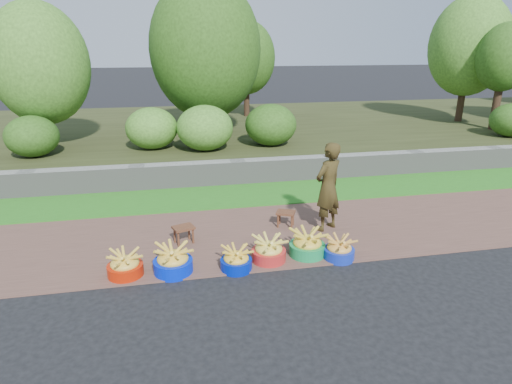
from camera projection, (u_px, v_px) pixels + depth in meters
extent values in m
plane|color=black|center=(283.00, 270.00, 6.08)|extent=(120.00, 120.00, 0.00)
cube|color=brown|center=(264.00, 234.00, 7.24)|extent=(80.00, 2.50, 0.02)
cube|color=#2A781D|center=(244.00, 195.00, 9.09)|extent=(80.00, 1.50, 0.04)
cube|color=gray|center=(238.00, 172.00, 9.79)|extent=(80.00, 0.35, 0.55)
cube|color=#313819|center=(215.00, 133.00, 14.34)|extent=(80.00, 10.00, 0.50)
cylinder|color=#2F1F14|center=(247.00, 96.00, 15.89)|extent=(0.21, 0.21, 1.47)
ellipsoid|color=#2E5A18|center=(246.00, 58.00, 15.44)|extent=(2.08, 2.08, 2.60)
cylinder|color=#2F1F14|center=(49.00, 120.00, 11.16)|extent=(0.20, 0.20, 1.36)
ellipsoid|color=#4A8429|center=(40.00, 64.00, 10.71)|extent=(2.42, 2.42, 3.02)
cylinder|color=#2F1F14|center=(497.00, 102.00, 13.29)|extent=(0.23, 0.23, 1.70)
ellipsoid|color=#2E5A18|center=(505.00, 57.00, 12.85)|extent=(1.62, 1.62, 2.03)
cylinder|color=#2F1F14|center=(462.00, 96.00, 14.74)|extent=(0.23, 0.23, 1.72)
ellipsoid|color=#4A8429|center=(469.00, 46.00, 14.21)|extent=(2.61, 2.61, 3.26)
cylinder|color=#2F1F14|center=(208.00, 109.00, 12.70)|extent=(0.21, 0.21, 1.47)
ellipsoid|color=#2E5A18|center=(205.00, 49.00, 12.15)|extent=(3.16, 3.16, 3.95)
ellipsoid|color=#4A8429|center=(205.00, 128.00, 10.72)|extent=(1.42, 1.42, 1.13)
ellipsoid|color=#2E5A18|center=(512.00, 120.00, 12.34)|extent=(1.19, 1.19, 0.95)
ellipsoid|color=#4A8429|center=(152.00, 128.00, 10.89)|extent=(1.31, 1.31, 1.05)
ellipsoid|color=#2E5A18|center=(32.00, 136.00, 10.12)|extent=(1.22, 1.22, 0.98)
ellipsoid|color=#2E5A18|center=(271.00, 125.00, 11.26)|extent=(1.35, 1.35, 1.08)
cylinder|color=#B91E05|center=(126.00, 270.00, 5.91)|extent=(0.49, 0.49, 0.18)
ellipsoid|color=gold|center=(125.00, 261.00, 5.86)|extent=(0.43, 0.43, 0.28)
cylinder|color=#001ED8|center=(173.00, 266.00, 5.99)|extent=(0.55, 0.55, 0.20)
ellipsoid|color=gold|center=(173.00, 256.00, 5.94)|extent=(0.48, 0.48, 0.31)
cylinder|color=#0018A5|center=(236.00, 264.00, 6.08)|extent=(0.45, 0.45, 0.16)
ellipsoid|color=gold|center=(236.00, 256.00, 6.04)|extent=(0.40, 0.40, 0.26)
cylinder|color=red|center=(269.00, 256.00, 6.31)|extent=(0.51, 0.51, 0.18)
ellipsoid|color=#E2C74A|center=(269.00, 247.00, 6.27)|extent=(0.45, 0.45, 0.29)
cylinder|color=#168847|center=(307.00, 250.00, 6.48)|extent=(0.54, 0.54, 0.20)
ellipsoid|color=gold|center=(307.00, 241.00, 6.43)|extent=(0.48, 0.48, 0.31)
cylinder|color=#122AAC|center=(339.00, 254.00, 6.39)|extent=(0.46, 0.46, 0.17)
ellipsoid|color=gold|center=(339.00, 246.00, 6.34)|extent=(0.41, 0.41, 0.26)
cube|color=#562F1C|center=(183.00, 228.00, 6.80)|extent=(0.38, 0.34, 0.04)
cylinder|color=#562F1C|center=(178.00, 239.00, 6.71)|extent=(0.03, 0.03, 0.25)
cylinder|color=#562F1C|center=(193.00, 236.00, 6.83)|extent=(0.03, 0.03, 0.25)
cylinder|color=#562F1C|center=(175.00, 235.00, 6.85)|extent=(0.03, 0.03, 0.25)
cylinder|color=#562F1C|center=(189.00, 232.00, 6.97)|extent=(0.03, 0.03, 0.25)
cube|color=#562F1C|center=(286.00, 213.00, 7.43)|extent=(0.38, 0.35, 0.04)
cylinder|color=#562F1C|center=(278.00, 221.00, 7.42)|extent=(0.03, 0.03, 0.24)
cylinder|color=#562F1C|center=(292.00, 222.00, 7.37)|extent=(0.03, 0.03, 0.24)
cylinder|color=#562F1C|center=(280.00, 218.00, 7.57)|extent=(0.03, 0.03, 0.24)
cylinder|color=#562F1C|center=(293.00, 219.00, 7.52)|extent=(0.03, 0.03, 0.24)
imported|color=black|center=(328.00, 187.00, 7.17)|extent=(0.66, 0.59, 1.52)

